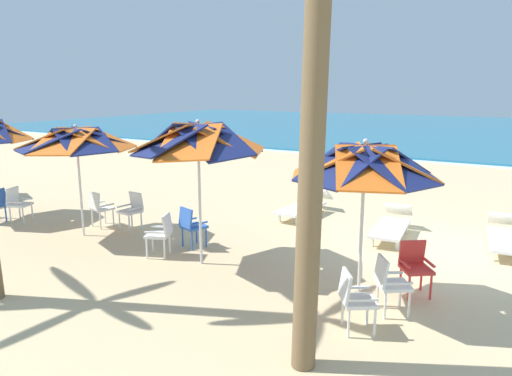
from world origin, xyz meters
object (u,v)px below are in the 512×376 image
(beach_umbrella_1, at_px, (198,140))
(palm_tree_2, at_px, (314,49))
(plastic_chair_0, at_px, (389,282))
(beach_umbrella_2, at_px, (76,139))
(plastic_chair_3, at_px, (161,232))
(plastic_chair_4, at_px, (191,225))
(plastic_chair_2, at_px, (415,264))
(plastic_chair_6, at_px, (132,209))
(sun_lounger_2, at_px, (305,205))
(beach_umbrella_0, at_px, (365,163))
(sun_lounger_0, at_px, (505,236))
(plastic_chair_9, at_px, (18,202))
(sun_lounger_1, at_px, (392,225))
(plastic_chair_1, at_px, (354,297))
(plastic_chair_5, at_px, (99,207))

(beach_umbrella_1, relative_size, palm_tree_2, 0.44)
(plastic_chair_0, xyz_separation_m, beach_umbrella_2, (-6.95, 0.31, 1.68))
(plastic_chair_3, relative_size, plastic_chair_4, 1.00)
(plastic_chair_2, xyz_separation_m, palm_tree_2, (-0.69, -2.65, 3.17))
(plastic_chair_2, distance_m, plastic_chair_3, 4.73)
(plastic_chair_6, bearing_deg, palm_tree_2, -27.23)
(plastic_chair_3, xyz_separation_m, sun_lounger_2, (1.16, 4.20, -0.22))
(beach_umbrella_0, xyz_separation_m, sun_lounger_0, (1.79, 4.01, -1.92))
(plastic_chair_3, distance_m, plastic_chair_9, 4.72)
(beach_umbrella_0, relative_size, plastic_chair_9, 2.96)
(beach_umbrella_0, distance_m, sun_lounger_1, 4.17)
(plastic_chair_4, relative_size, sun_lounger_2, 0.40)
(beach_umbrella_0, distance_m, sun_lounger_2, 5.54)
(sun_lounger_1, distance_m, sun_lounger_2, 2.52)
(beach_umbrella_0, relative_size, sun_lounger_1, 1.17)
(plastic_chair_2, bearing_deg, sun_lounger_0, 69.94)
(plastic_chair_1, distance_m, beach_umbrella_2, 6.97)
(plastic_chair_6, height_order, sun_lounger_0, plastic_chair_6)
(plastic_chair_0, bearing_deg, plastic_chair_4, 168.48)
(plastic_chair_1, relative_size, plastic_chair_5, 1.00)
(palm_tree_2, bearing_deg, beach_umbrella_2, 162.17)
(plastic_chair_5, height_order, sun_lounger_1, plastic_chair_5)
(plastic_chair_9, xyz_separation_m, palm_tree_2, (8.71, -2.02, 3.17))
(plastic_chair_2, height_order, beach_umbrella_1, beach_umbrella_1)
(plastic_chair_2, relative_size, beach_umbrella_1, 0.32)
(beach_umbrella_2, height_order, sun_lounger_1, beach_umbrella_2)
(beach_umbrella_2, xyz_separation_m, plastic_chair_9, (-2.28, -0.05, -1.68))
(plastic_chair_4, xyz_separation_m, sun_lounger_0, (5.65, 3.16, -0.22))
(plastic_chair_4, distance_m, sun_lounger_2, 3.63)
(beach_umbrella_2, relative_size, plastic_chair_6, 2.94)
(plastic_chair_4, distance_m, plastic_chair_6, 2.05)
(plastic_chair_4, relative_size, sun_lounger_1, 0.39)
(palm_tree_2, bearing_deg, plastic_chair_9, 166.95)
(plastic_chair_1, distance_m, plastic_chair_9, 9.02)
(plastic_chair_2, distance_m, sun_lounger_1, 3.03)
(plastic_chair_6, height_order, plastic_chair_9, same)
(beach_umbrella_1, bearing_deg, plastic_chair_1, -16.83)
(plastic_chair_3, bearing_deg, plastic_chair_4, 75.89)
(beach_umbrella_0, xyz_separation_m, plastic_chair_0, (0.47, -0.04, -1.70))
(beach_umbrella_0, bearing_deg, plastic_chair_0, -4.59)
(plastic_chair_9, bearing_deg, plastic_chair_4, 7.22)
(beach_umbrella_2, bearing_deg, palm_tree_2, -17.83)
(beach_umbrella_0, bearing_deg, plastic_chair_5, 172.02)
(plastic_chair_6, relative_size, sun_lounger_2, 0.40)
(beach_umbrella_0, relative_size, plastic_chair_1, 2.96)
(plastic_chair_0, bearing_deg, plastic_chair_9, 178.38)
(plastic_chair_6, relative_size, sun_lounger_1, 0.39)
(plastic_chair_2, relative_size, plastic_chair_5, 1.00)
(plastic_chair_6, distance_m, palm_tree_2, 7.28)
(sun_lounger_2, height_order, palm_tree_2, palm_tree_2)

